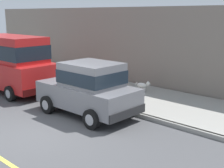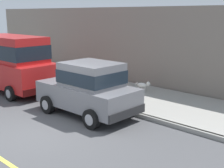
# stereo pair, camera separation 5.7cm
# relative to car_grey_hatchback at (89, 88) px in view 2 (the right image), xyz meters

# --- Properties ---
(ground_plane) EXTENTS (80.00, 80.00, 0.00)m
(ground_plane) POSITION_rel_car_grey_hatchback_xyz_m (-2.17, -0.17, -0.98)
(ground_plane) COLOR #4C4C4F
(curb) EXTENTS (0.16, 64.00, 0.14)m
(curb) POSITION_rel_car_grey_hatchback_xyz_m (1.03, -0.17, -0.91)
(curb) COLOR gray
(curb) RESTS_ON ground
(sidewalk) EXTENTS (3.60, 64.00, 0.14)m
(sidewalk) POSITION_rel_car_grey_hatchback_xyz_m (2.83, -0.17, -0.91)
(sidewalk) COLOR #99968E
(sidewalk) RESTS_ON ground
(car_grey_hatchback) EXTENTS (1.97, 3.81, 1.88)m
(car_grey_hatchback) POSITION_rel_car_grey_hatchback_xyz_m (0.00, 0.00, 0.00)
(car_grey_hatchback) COLOR slate
(car_grey_hatchback) RESTS_ON ground
(car_red_van) EXTENTS (2.20, 4.93, 2.52)m
(car_red_van) POSITION_rel_car_grey_hatchback_xyz_m (-0.08, 5.13, 0.42)
(car_red_van) COLOR red
(car_red_van) RESTS_ON ground
(dog_white) EXTENTS (0.32, 0.74, 0.49)m
(dog_white) POSITION_rel_car_grey_hatchback_xyz_m (3.53, 0.34, -0.55)
(dog_white) COLOR white
(dog_white) RESTS_ON sidewalk
(fire_hydrant) EXTENTS (0.34, 0.24, 0.72)m
(fire_hydrant) POSITION_rel_car_grey_hatchback_xyz_m (1.48, 2.92, -0.50)
(fire_hydrant) COLOR gold
(fire_hydrant) RESTS_ON sidewalk
(building_facade) EXTENTS (0.50, 20.00, 3.80)m
(building_facade) POSITION_rel_car_grey_hatchback_xyz_m (4.93, 4.25, 0.92)
(building_facade) COLOR slate
(building_facade) RESTS_ON ground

